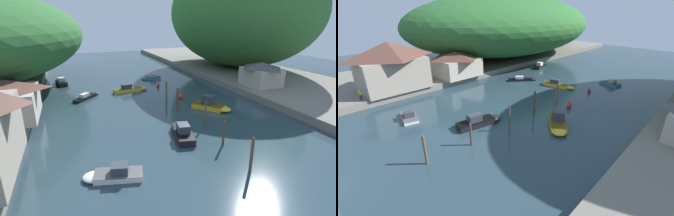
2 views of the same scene
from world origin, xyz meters
TOP-DOWN VIEW (x-y plane):
  - water_surface at (0.00, 30.00)m, footprint 130.00×130.00m
  - left_bank at (-26.40, 30.00)m, footprint 22.00×120.00m
  - hillside_left at (-27.50, 48.61)m, footprint 40.34×56.48m
  - waterfront_building at (-18.54, 13.89)m, footprint 7.67×10.60m
  - boathouse_shed at (-18.07, 25.76)m, footprint 8.00×8.33m
  - boat_cabin_cruiser at (7.33, 23.09)m, footprint 4.78×5.47m
  - boat_mid_channel at (-12.29, 46.23)m, footprint 2.46×5.29m
  - boat_open_rowboat at (0.04, 16.78)m, footprint 2.80×6.09m
  - boat_red_skiff at (-8.22, 11.35)m, footprint 4.96×2.85m
  - boat_far_right_bank at (5.15, 44.38)m, footprint 4.26×2.57m
  - boat_near_quay at (-0.96, 36.33)m, footprint 6.18×2.03m
  - boat_far_upstream at (-8.33, 34.80)m, footprint 4.61×5.21m
  - mooring_post_nearest at (2.50, 8.33)m, footprint 0.26×0.26m
  - mooring_post_second at (2.94, 13.19)m, footprint 0.24×0.24m
  - mooring_post_middle at (3.69, 18.28)m, footprint 0.21×0.21m
  - mooring_post_fourth at (2.69, 24.26)m, footprint 0.31×0.31m
  - mooring_post_farthest at (3.00, 29.38)m, footprint 0.31×0.31m
  - channel_buoy_near at (5.31, 29.23)m, footprint 0.76×0.76m
  - channel_buoy_far at (4.41, 37.55)m, footprint 0.62×0.62m
  - person_on_quay at (-16.49, 8.20)m, footprint 0.24×0.39m
  - person_by_boathouse at (-17.24, 11.29)m, footprint 0.29×0.42m

SIDE VIEW (x-z plane):
  - water_surface at x=0.00m, z-range 0.00..0.00m
  - boat_far_upstream at x=-8.33m, z-range -0.18..0.76m
  - boat_far_right_bank at x=5.15m, z-range -0.23..0.91m
  - boat_red_skiff at x=-8.22m, z-range -0.24..0.94m
  - channel_buoy_far at x=4.41m, z-range -0.10..0.83m
  - boat_near_quay at x=-0.96m, z-range -0.26..1.10m
  - channel_buoy_near at x=5.31m, z-range -0.13..1.01m
  - boat_mid_channel at x=-12.29m, z-range -0.26..1.16m
  - boat_open_rowboat at x=0.04m, z-range -0.30..1.28m
  - left_bank at x=-26.40m, z-range 0.00..1.07m
  - boat_cabin_cruiser at x=7.33m, z-range -0.39..1.52m
  - mooring_post_second at x=2.94m, z-range 0.01..2.63m
  - mooring_post_farthest at x=3.00m, z-range 0.01..2.97m
  - mooring_post_nearest at x=2.50m, z-range 0.01..3.08m
  - mooring_post_middle at x=3.69m, z-range 0.01..3.09m
  - mooring_post_fourth at x=2.69m, z-range 0.01..3.24m
  - person_on_quay at x=-16.49m, z-range 1.21..2.90m
  - person_by_boathouse at x=-17.24m, z-range 1.21..2.90m
  - boathouse_shed at x=-18.07m, z-range 1.15..5.82m
  - waterfront_building at x=-18.54m, z-range 1.21..8.80m
  - hillside_left at x=-27.50m, z-range 1.07..17.02m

